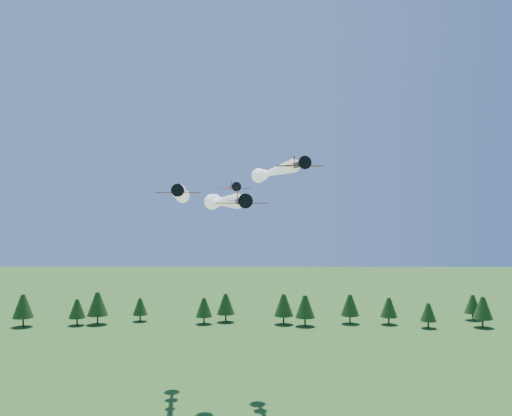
{
  "coord_description": "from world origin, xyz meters",
  "views": [
    {
      "loc": [
        3.33,
        -99.31,
        44.48
      ],
      "look_at": [
        2.54,
        0.0,
        43.67
      ],
      "focal_mm": 40.0,
      "sensor_mm": 36.0,
      "label": 1
    }
  ],
  "objects_px": {
    "plane_left": "(182,194)",
    "plane_right": "(271,172)",
    "plane_lead": "(220,202)",
    "plane_slot": "(234,187)"
  },
  "relations": [
    {
      "from": "plane_lead",
      "to": "plane_slot",
      "type": "xyz_separation_m",
      "value": [
        3.39,
        -11.47,
        2.69
      ]
    },
    {
      "from": "plane_lead",
      "to": "plane_right",
      "type": "height_order",
      "value": "plane_right"
    },
    {
      "from": "plane_left",
      "to": "plane_slot",
      "type": "height_order",
      "value": "plane_slot"
    },
    {
      "from": "plane_left",
      "to": "plane_right",
      "type": "bearing_deg",
      "value": -8.92
    },
    {
      "from": "plane_right",
      "to": "plane_slot",
      "type": "height_order",
      "value": "plane_right"
    },
    {
      "from": "plane_left",
      "to": "plane_slot",
      "type": "distance_m",
      "value": 26.01
    },
    {
      "from": "plane_lead",
      "to": "plane_slot",
      "type": "height_order",
      "value": "plane_slot"
    },
    {
      "from": "plane_right",
      "to": "plane_lead",
      "type": "bearing_deg",
      "value": -146.04
    },
    {
      "from": "plane_right",
      "to": "plane_left",
      "type": "bearing_deg",
      "value": 168.53
    },
    {
      "from": "plane_left",
      "to": "plane_right",
      "type": "xyz_separation_m",
      "value": [
        20.52,
        -0.72,
        4.89
      ]
    }
  ]
}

